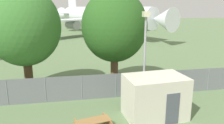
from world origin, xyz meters
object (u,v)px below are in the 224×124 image
at_px(tree_left_of_cabin, 24,27).
at_px(airplane, 102,16).
at_px(tree_near_hangar, 114,27).
at_px(portable_cabin, 155,97).

bearing_deg(tree_left_of_cabin, airplane, 73.30).
distance_m(tree_near_hangar, tree_left_of_cabin, 6.80).
distance_m(airplane, tree_left_of_cabin, 36.78).
bearing_deg(airplane, tree_left_of_cabin, -45.58).
bearing_deg(tree_left_of_cabin, portable_cabin, -32.59).
distance_m(portable_cabin, tree_near_hangar, 6.89).
bearing_deg(portable_cabin, airplane, 81.65).
xyz_separation_m(tree_near_hangar, tree_left_of_cabin, (-6.80, -0.29, 0.12)).
relative_size(tree_near_hangar, tree_left_of_cabin, 0.98).
distance_m(airplane, portable_cabin, 40.68).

